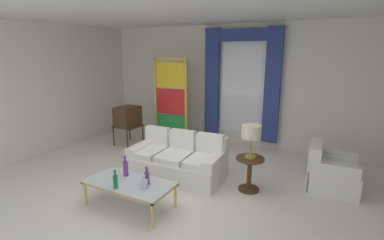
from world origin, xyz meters
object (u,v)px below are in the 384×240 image
(couch_white_long, at_px, (179,160))
(vintage_tv, at_px, (127,117))
(bottle_amber_squat, at_px, (144,183))
(table_lamp_brass, at_px, (251,133))
(bottle_crystal_tall, at_px, (126,168))
(armchair_white, at_px, (329,172))
(coffee_table, at_px, (129,184))
(bottle_ruby_flask, at_px, (147,177))
(stained_glass_divider, at_px, (171,104))
(peacock_figurine, at_px, (175,142))
(bottle_blue_decanter, at_px, (115,181))
(round_side_table, at_px, (249,171))

(couch_white_long, height_order, vintage_tv, vintage_tv)
(bottle_amber_squat, bearing_deg, table_lamp_brass, 51.14)
(bottle_crystal_tall, height_order, armchair_white, armchair_white)
(couch_white_long, height_order, table_lamp_brass, table_lamp_brass)
(vintage_tv, bearing_deg, coffee_table, -49.07)
(coffee_table, bearing_deg, bottle_crystal_tall, 142.45)
(coffee_table, height_order, bottle_ruby_flask, bottle_ruby_flask)
(stained_glass_divider, bearing_deg, vintage_tv, -146.26)
(armchair_white, bearing_deg, bottle_crystal_tall, -145.46)
(bottle_amber_squat, height_order, stained_glass_divider, stained_glass_divider)
(bottle_crystal_tall, relative_size, bottle_ruby_flask, 1.20)
(coffee_table, relative_size, peacock_figurine, 2.26)
(bottle_amber_squat, distance_m, armchair_white, 3.22)
(stained_glass_divider, xyz_separation_m, peacock_figurine, (0.39, -0.46, -0.84))
(peacock_figurine, bearing_deg, couch_white_long, -54.86)
(couch_white_long, distance_m, bottle_blue_decanter, 1.60)
(stained_glass_divider, bearing_deg, armchair_white, -11.69)
(bottle_amber_squat, distance_m, round_side_table, 1.84)
(bottle_blue_decanter, bearing_deg, armchair_white, 41.02)
(bottle_blue_decanter, distance_m, table_lamp_brass, 2.28)
(bottle_ruby_flask, bearing_deg, round_side_table, 47.72)
(bottle_ruby_flask, relative_size, vintage_tv, 0.21)
(couch_white_long, height_order, bottle_ruby_flask, couch_white_long)
(round_side_table, height_order, table_lamp_brass, table_lamp_brass)
(bottle_crystal_tall, xyz_separation_m, vintage_tv, (-1.80, 2.15, 0.18))
(armchair_white, bearing_deg, vintage_tv, 177.91)
(stained_glass_divider, bearing_deg, bottle_crystal_tall, -72.15)
(bottle_crystal_tall, bearing_deg, bottle_ruby_flask, -8.45)
(coffee_table, relative_size, bottle_crystal_tall, 3.99)
(bottle_crystal_tall, distance_m, armchair_white, 3.50)
(bottle_blue_decanter, xyz_separation_m, bottle_amber_squat, (0.36, 0.20, -0.04))
(bottle_blue_decanter, bearing_deg, couch_white_long, 85.33)
(bottle_blue_decanter, height_order, bottle_ruby_flask, bottle_blue_decanter)
(table_lamp_brass, bearing_deg, bottle_amber_squat, -128.86)
(bottle_ruby_flask, bearing_deg, bottle_crystal_tall, 171.55)
(coffee_table, distance_m, bottle_ruby_flask, 0.32)
(bottle_amber_squat, height_order, round_side_table, bottle_amber_squat)
(bottle_crystal_tall, distance_m, bottle_amber_squat, 0.55)
(stained_glass_divider, relative_size, round_side_table, 3.70)
(bottle_crystal_tall, xyz_separation_m, table_lamp_brass, (1.66, 1.24, 0.48))
(coffee_table, height_order, round_side_table, round_side_table)
(bottle_crystal_tall, height_order, bottle_amber_squat, bottle_crystal_tall)
(coffee_table, height_order, bottle_crystal_tall, bottle_crystal_tall)
(bottle_crystal_tall, height_order, round_side_table, bottle_crystal_tall)
(bottle_crystal_tall, bearing_deg, stained_glass_divider, 107.85)
(armchair_white, bearing_deg, table_lamp_brass, -148.53)
(bottle_crystal_tall, height_order, bottle_ruby_flask, bottle_crystal_tall)
(bottle_amber_squat, relative_size, table_lamp_brass, 0.39)
(armchair_white, xyz_separation_m, stained_glass_divider, (-3.76, 0.78, 0.77))
(vintage_tv, relative_size, round_side_table, 2.26)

